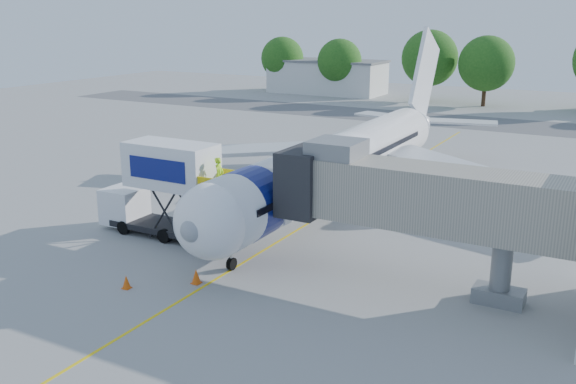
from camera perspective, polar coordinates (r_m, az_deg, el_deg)
The scene contains 14 objects.
ground at distance 40.22m, azimuth 2.52°, elevation -2.38°, with size 160.00×160.00×0.00m, color #9B9B99.
guidance_line at distance 40.22m, azimuth 2.52°, elevation -2.37°, with size 0.15×70.00×0.01m, color yellow.
taxiway_strip at distance 79.15m, azimuth 16.29°, elevation 5.94°, with size 120.00×10.00×0.01m, color #59595B.
aircraft at distance 43.05m, azimuth 5.02°, elevation 2.85°, with size 34.17×37.73×11.35m.
jet_bridge at distance 29.85m, azimuth 10.38°, elevation -0.32°, with size 13.90×3.20×6.60m.
catering_hiloader at distance 37.11m, azimuth -11.03°, elevation 0.25°, with size 8.50×2.44×5.50m.
ground_tug at distance 23.35m, azimuth -8.43°, elevation -14.72°, with size 3.39×2.07×1.28m.
safety_cone_a at distance 31.00m, azimuth -8.17°, elevation -7.45°, with size 0.45×0.45×0.72m.
safety_cone_b at distance 31.10m, azimuth -14.17°, elevation -7.78°, with size 0.41×0.41×0.65m.
outbuilding_left at distance 104.93m, azimuth 3.49°, elevation 10.22°, with size 18.40×8.40×5.30m.
tree_a at distance 107.11m, azimuth -0.51°, elevation 11.80°, with size 6.93×6.93×8.84m.
tree_b at distance 101.39m, azimuth 4.60°, elevation 11.51°, with size 6.86×6.86×8.75m.
tree_c at distance 96.55m, azimuth 12.48°, elevation 11.55°, with size 8.05×8.05×10.26m.
tree_d at distance 93.18m, azimuth 17.22°, elevation 10.85°, with size 7.54×7.54×9.62m.
Camera 1 is at (16.95, -34.32, 12.38)m, focal length 40.00 mm.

